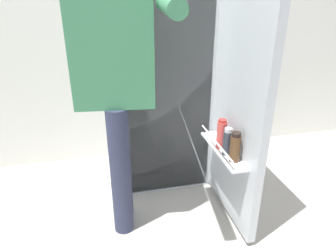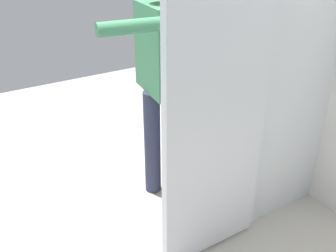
{
  "view_description": "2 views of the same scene",
  "coord_description": "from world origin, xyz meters",
  "views": [
    {
      "loc": [
        -0.44,
        -1.65,
        1.41
      ],
      "look_at": [
        -0.07,
        -0.09,
        0.69
      ],
      "focal_mm": 33.22,
      "sensor_mm": 36.0,
      "label": 1
    },
    {
      "loc": [
        1.72,
        -1.23,
        1.8
      ],
      "look_at": [
        -0.06,
        -0.13,
        0.7
      ],
      "focal_mm": 40.08,
      "sensor_mm": 36.0,
      "label": 2
    }
  ],
  "objects": [
    {
      "name": "ground_plane",
      "position": [
        0.0,
        0.0,
        0.0
      ],
      "size": [
        6.06,
        6.06,
        0.0
      ],
      "primitive_type": "plane",
      "color": "#B7B2A8"
    },
    {
      "name": "person",
      "position": [
        -0.34,
        -0.0,
        0.98
      ],
      "size": [
        0.54,
        0.77,
        1.64
      ],
      "color": "#2D334C",
      "rests_on": "ground_plane"
    },
    {
      "name": "kitchen_wall",
      "position": [
        0.0,
        0.95,
        1.31
      ],
      "size": [
        4.4,
        0.1,
        2.62
      ],
      "primitive_type": "cube",
      "color": "silver",
      "rests_on": "ground_plane"
    },
    {
      "name": "refrigerator",
      "position": [
        0.02,
        0.52,
        0.9
      ],
      "size": [
        0.71,
        1.31,
        1.8
      ],
      "color": "silver",
      "rests_on": "ground_plane"
    }
  ]
}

